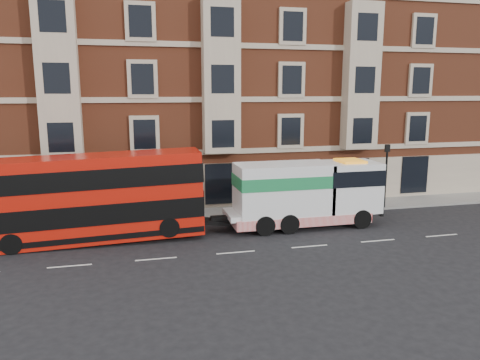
# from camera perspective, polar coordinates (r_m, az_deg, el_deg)

# --- Properties ---
(ground) EXTENTS (120.00, 120.00, 0.00)m
(ground) POSITION_cam_1_polar(r_m,az_deg,el_deg) (24.03, -0.53, -8.83)
(ground) COLOR black
(ground) RESTS_ON ground
(sidewalk) EXTENTS (90.00, 3.00, 0.15)m
(sidewalk) POSITION_cam_1_polar(r_m,az_deg,el_deg) (31.03, -3.67, -4.13)
(sidewalk) COLOR slate
(sidewalk) RESTS_ON ground
(victorian_terrace) EXTENTS (45.00, 12.00, 20.40)m
(victorian_terrace) POSITION_cam_1_polar(r_m,az_deg,el_deg) (37.51, -5.12, 13.85)
(victorian_terrace) COLOR brown
(victorian_terrace) RESTS_ON ground
(lamp_post_west) EXTENTS (0.35, 0.15, 4.35)m
(lamp_post_west) POSITION_cam_1_polar(r_m,az_deg,el_deg) (28.77, -15.12, -0.37)
(lamp_post_west) COLOR black
(lamp_post_west) RESTS_ON sidewalk
(lamp_post_east) EXTENTS (0.35, 0.15, 4.35)m
(lamp_post_east) POSITION_cam_1_polar(r_m,az_deg,el_deg) (33.45, 17.38, 1.05)
(lamp_post_east) COLOR black
(lamp_post_east) RESTS_ON sidewalk
(double_decker_bus) EXTENTS (11.65, 2.67, 4.72)m
(double_decker_bus) POSITION_cam_1_polar(r_m,az_deg,el_deg) (26.31, -17.51, -1.93)
(double_decker_bus) COLOR red
(double_decker_bus) RESTS_ON ground
(tow_truck) EXTENTS (9.33, 2.76, 3.89)m
(tow_truck) POSITION_cam_1_polar(r_m,az_deg,el_deg) (28.21, 7.77, -1.59)
(tow_truck) COLOR white
(tow_truck) RESTS_ON ground
(pedestrian) EXTENTS (0.66, 0.66, 1.55)m
(pedestrian) POSITION_cam_1_polar(r_m,az_deg,el_deg) (29.86, -26.23, -4.18)
(pedestrian) COLOR #192233
(pedestrian) RESTS_ON sidewalk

